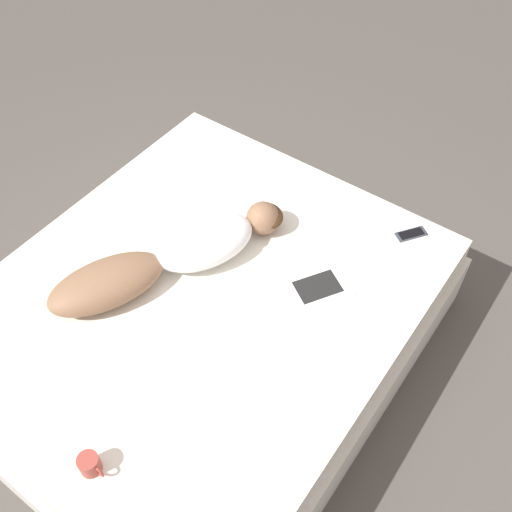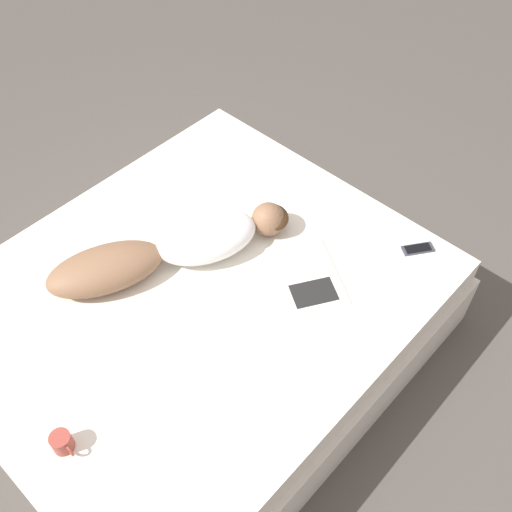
{
  "view_description": "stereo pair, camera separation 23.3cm",
  "coord_description": "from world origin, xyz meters",
  "px_view_note": "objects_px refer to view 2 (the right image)",
  "views": [
    {
      "loc": [
        1.2,
        -1.21,
        2.77
      ],
      "look_at": [
        0.11,
        0.31,
        0.55
      ],
      "focal_mm": 42.0,
      "sensor_mm": 36.0,
      "label": 1
    },
    {
      "loc": [
        1.38,
        -1.06,
        2.77
      ],
      "look_at": [
        0.11,
        0.31,
        0.55
      ],
      "focal_mm": 42.0,
      "sensor_mm": 36.0,
      "label": 2
    }
  ],
  "objects_px": {
    "person": "(175,247)",
    "open_magazine": "(307,276)",
    "coffee_mug": "(62,442)",
    "cell_phone": "(418,249)"
  },
  "relations": [
    {
      "from": "cell_phone",
      "to": "coffee_mug",
      "type": "bearing_deg",
      "value": -68.35
    },
    {
      "from": "person",
      "to": "coffee_mug",
      "type": "relative_size",
      "value": 10.11
    },
    {
      "from": "open_magazine",
      "to": "coffee_mug",
      "type": "height_order",
      "value": "coffee_mug"
    },
    {
      "from": "person",
      "to": "cell_phone",
      "type": "height_order",
      "value": "person"
    },
    {
      "from": "open_magazine",
      "to": "coffee_mug",
      "type": "distance_m",
      "value": 1.3
    },
    {
      "from": "person",
      "to": "coffee_mug",
      "type": "xyz_separation_m",
      "value": [
        0.39,
        -0.94,
        -0.05
      ]
    },
    {
      "from": "person",
      "to": "cell_phone",
      "type": "xyz_separation_m",
      "value": [
        0.84,
        0.87,
        -0.09
      ]
    },
    {
      "from": "person",
      "to": "coffee_mug",
      "type": "height_order",
      "value": "person"
    },
    {
      "from": "person",
      "to": "open_magazine",
      "type": "xyz_separation_m",
      "value": [
        0.54,
        0.35,
        -0.09
      ]
    },
    {
      "from": "coffee_mug",
      "to": "person",
      "type": "bearing_deg",
      "value": 112.68
    }
  ]
}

